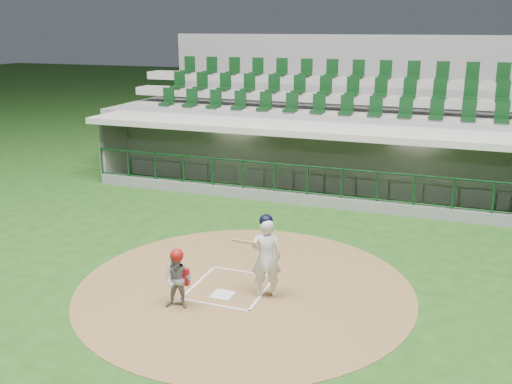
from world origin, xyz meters
TOP-DOWN VIEW (x-y plane):
  - ground at (0.00, 0.00)m, footprint 120.00×120.00m
  - dirt_circle at (0.30, -0.20)m, footprint 7.20×7.20m
  - home_plate at (0.00, -0.70)m, footprint 0.43×0.43m
  - batter_box_chalk at (0.00, -0.30)m, footprint 1.55×1.80m
  - dugout_structure at (0.01, 7.82)m, footprint 16.40×3.70m
  - seating_deck at (0.00, 10.91)m, footprint 17.00×6.72m
  - batter at (0.85, -0.40)m, footprint 0.90×0.94m
  - catcher at (-0.61, -1.48)m, footprint 0.64×0.53m

SIDE VIEW (x-z plane):
  - ground at x=0.00m, z-range 0.00..0.00m
  - dirt_circle at x=0.30m, z-range 0.00..0.01m
  - batter_box_chalk at x=0.00m, z-range 0.01..0.02m
  - home_plate at x=0.00m, z-range 0.01..0.03m
  - catcher at x=-0.61m, z-range 0.00..1.25m
  - batter at x=0.85m, z-range 0.01..1.79m
  - dugout_structure at x=0.01m, z-range -0.54..2.46m
  - seating_deck at x=0.00m, z-range -1.15..4.00m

